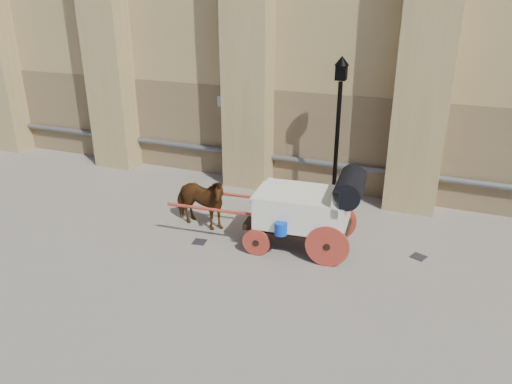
% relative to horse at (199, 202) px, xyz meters
% --- Properties ---
extents(ground, '(90.00, 90.00, 0.00)m').
position_rel_horse_xyz_m(ground, '(0.97, -0.25, -0.73)').
color(ground, gray).
rests_on(ground, ground).
extents(horse, '(1.82, 1.01, 1.46)m').
position_rel_horse_xyz_m(horse, '(0.00, 0.00, 0.00)').
color(horse, '#583317').
rests_on(horse, ground).
extents(carriage, '(4.74, 1.78, 2.04)m').
position_rel_horse_xyz_m(carriage, '(2.96, -0.04, 0.37)').
color(carriage, black).
rests_on(carriage, ground).
extents(street_lamp, '(0.40, 0.40, 4.23)m').
position_rel_horse_xyz_m(street_lamp, '(2.90, 2.72, 1.53)').
color(street_lamp, black).
rests_on(street_lamp, ground).
extents(drain_grate_near, '(0.36, 0.36, 0.01)m').
position_rel_horse_xyz_m(drain_grate_near, '(0.37, -0.76, -0.72)').
color(drain_grate_near, black).
rests_on(drain_grate_near, ground).
extents(drain_grate_far, '(0.42, 0.42, 0.01)m').
position_rel_horse_xyz_m(drain_grate_far, '(5.51, 0.52, -0.72)').
color(drain_grate_far, black).
rests_on(drain_grate_far, ground).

